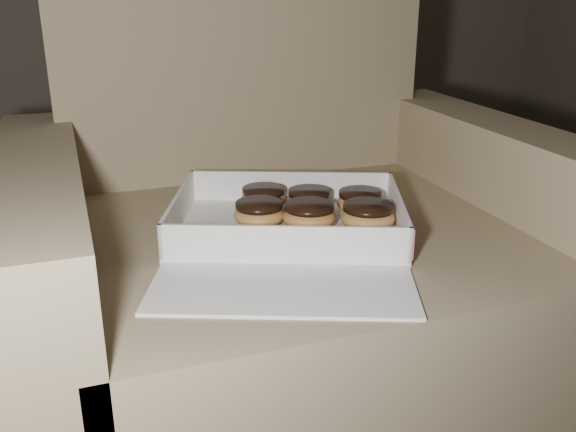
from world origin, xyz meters
The scene contains 12 objects.
armchair centered at (0.48, 0.97, 0.31)m, with size 0.95×0.80×0.99m.
bakery_box centered at (0.44, 0.84, 0.46)m, with size 0.51×0.54×0.06m.
donut_a centered at (0.57, 0.82, 0.48)m, with size 0.09×0.09×0.04m.
donut_b centered at (0.41, 0.90, 0.48)m, with size 0.09×0.09×0.04m.
donut_c centered at (0.51, 0.94, 0.47)m, with size 0.08×0.08×0.04m.
donut_d centered at (0.48, 0.86, 0.48)m, with size 0.09×0.09×0.04m.
donut_e centered at (0.44, 0.98, 0.47)m, with size 0.08×0.08×0.04m.
donut_f centered at (0.59, 0.90, 0.47)m, with size 0.08×0.08×0.04m.
crumb_a centered at (0.43, 0.88, 0.45)m, with size 0.01×0.01×0.00m, color black.
crumb_b centered at (0.60, 0.79, 0.45)m, with size 0.01×0.01×0.00m, color black.
crumb_c centered at (0.57, 0.75, 0.45)m, with size 0.01×0.01×0.00m, color black.
crumb_d centered at (0.36, 0.86, 0.45)m, with size 0.01×0.01×0.00m, color black.
Camera 1 is at (0.12, -0.07, 0.85)m, focal length 40.00 mm.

